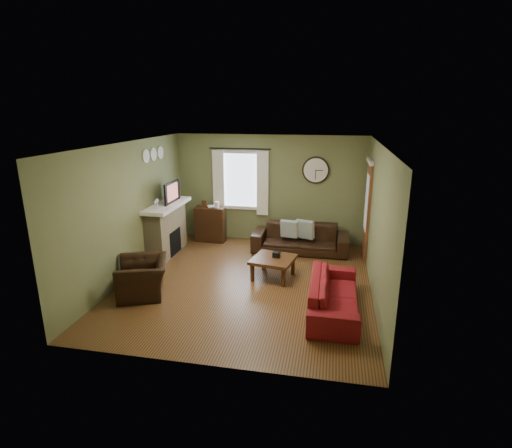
% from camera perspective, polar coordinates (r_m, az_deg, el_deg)
% --- Properties ---
extents(floor, '(4.60, 5.20, 0.00)m').
position_cam_1_polar(floor, '(7.70, -1.32, -8.30)').
color(floor, brown).
rests_on(floor, ground).
extents(ceiling, '(4.60, 5.20, 0.00)m').
position_cam_1_polar(ceiling, '(7.03, -1.46, 11.34)').
color(ceiling, white).
rests_on(ceiling, ground).
extents(wall_left, '(0.00, 5.20, 2.60)m').
position_cam_1_polar(wall_left, '(8.06, -17.56, 1.85)').
color(wall_left, olive).
rests_on(wall_left, ground).
extents(wall_right, '(0.00, 5.20, 2.60)m').
position_cam_1_polar(wall_right, '(7.14, 16.95, 0.08)').
color(wall_right, olive).
rests_on(wall_right, ground).
extents(wall_back, '(4.60, 0.00, 2.60)m').
position_cam_1_polar(wall_back, '(9.75, 1.93, 5.01)').
color(wall_back, olive).
rests_on(wall_back, ground).
extents(wall_front, '(4.60, 0.00, 2.60)m').
position_cam_1_polar(wall_front, '(4.89, -8.03, -6.82)').
color(wall_front, olive).
rests_on(wall_front, ground).
extents(fireplace, '(0.40, 1.40, 1.10)m').
position_cam_1_polar(fireplace, '(9.16, -12.69, -0.96)').
color(fireplace, tan).
rests_on(fireplace, floor).
extents(firebox, '(0.04, 0.60, 0.55)m').
position_cam_1_polar(firebox, '(9.17, -11.51, -2.53)').
color(firebox, black).
rests_on(firebox, fireplace).
extents(mantel, '(0.58, 1.60, 0.08)m').
position_cam_1_polar(mantel, '(9.00, -12.75, 2.62)').
color(mantel, white).
rests_on(mantel, fireplace).
extents(tv, '(0.08, 0.60, 0.35)m').
position_cam_1_polar(tv, '(9.08, -12.34, 4.15)').
color(tv, black).
rests_on(tv, mantel).
extents(tv_screen, '(0.02, 0.62, 0.36)m').
position_cam_1_polar(tv_screen, '(9.04, -11.89, 4.48)').
color(tv_screen, '#994C3F').
rests_on(tv_screen, mantel).
extents(medallion_left, '(0.28, 0.28, 0.03)m').
position_cam_1_polar(medallion_left, '(8.59, -15.45, 9.32)').
color(medallion_left, white).
rests_on(medallion_left, wall_left).
extents(medallion_mid, '(0.28, 0.28, 0.03)m').
position_cam_1_polar(medallion_mid, '(8.90, -14.45, 9.62)').
color(medallion_mid, white).
rests_on(medallion_mid, wall_left).
extents(medallion_right, '(0.28, 0.28, 0.03)m').
position_cam_1_polar(medallion_right, '(9.21, -13.52, 9.90)').
color(medallion_right, white).
rests_on(medallion_right, wall_left).
extents(window_pane, '(1.00, 0.02, 1.30)m').
position_cam_1_polar(window_pane, '(9.83, -2.13, 6.28)').
color(window_pane, silver).
rests_on(window_pane, wall_back).
extents(curtain_rod, '(0.03, 0.03, 1.50)m').
position_cam_1_polar(curtain_rod, '(9.62, -2.32, 10.70)').
color(curtain_rod, black).
rests_on(curtain_rod, wall_back).
extents(curtain_left, '(0.28, 0.04, 1.55)m').
position_cam_1_polar(curtain_left, '(9.88, -5.38, 5.98)').
color(curtain_left, white).
rests_on(curtain_left, wall_back).
extents(curtain_right, '(0.28, 0.04, 1.55)m').
position_cam_1_polar(curtain_right, '(9.63, 0.94, 5.78)').
color(curtain_right, white).
rests_on(curtain_right, wall_back).
extents(wall_clock, '(0.64, 0.06, 0.64)m').
position_cam_1_polar(wall_clock, '(9.50, 8.53, 7.61)').
color(wall_clock, white).
rests_on(wall_clock, wall_back).
extents(door, '(0.05, 0.90, 2.10)m').
position_cam_1_polar(door, '(8.98, 15.57, 1.80)').
color(door, brown).
rests_on(door, floor).
extents(bookshelf, '(0.73, 0.31, 0.87)m').
position_cam_1_polar(bookshelf, '(9.91, -6.56, -0.05)').
color(bookshelf, black).
rests_on(bookshelf, floor).
extents(book, '(0.26, 0.29, 0.02)m').
position_cam_1_polar(book, '(9.82, -6.93, 2.96)').
color(book, '#422611').
rests_on(book, bookshelf).
extents(sofa_brown, '(2.18, 0.85, 0.64)m').
position_cam_1_polar(sofa_brown, '(9.23, 6.34, -2.04)').
color(sofa_brown, black).
rests_on(sofa_brown, floor).
extents(pillow_left, '(0.44, 0.27, 0.42)m').
position_cam_1_polar(pillow_left, '(9.12, 6.98, -0.76)').
color(pillow_left, '#8D9D9D').
rests_on(pillow_left, sofa_brown).
extents(pillow_right, '(0.41, 0.20, 0.39)m').
position_cam_1_polar(pillow_right, '(9.12, 4.77, -0.70)').
color(pillow_right, '#8D9D9D').
rests_on(pillow_right, sofa_brown).
extents(sofa_red, '(0.76, 1.95, 0.57)m').
position_cam_1_polar(sofa_red, '(6.70, 11.07, -9.87)').
color(sofa_red, maroon).
rests_on(sofa_red, floor).
extents(armchair, '(1.15, 1.22, 0.63)m').
position_cam_1_polar(armchair, '(7.41, -15.86, -7.33)').
color(armchair, black).
rests_on(armchair, floor).
extents(coffee_table, '(0.91, 0.91, 0.41)m').
position_cam_1_polar(coffee_table, '(7.82, 2.47, -6.27)').
color(coffee_table, '#422611').
rests_on(coffee_table, floor).
extents(tissue_box, '(0.14, 0.14, 0.10)m').
position_cam_1_polar(tissue_box, '(7.79, 2.93, -4.83)').
color(tissue_box, black).
rests_on(tissue_box, coffee_table).
extents(wine_glass_a, '(0.07, 0.07, 0.19)m').
position_cam_1_polar(wine_glass_a, '(8.47, -14.18, 2.60)').
color(wine_glass_a, white).
rests_on(wine_glass_a, mantel).
extents(wine_glass_b, '(0.07, 0.07, 0.21)m').
position_cam_1_polar(wine_glass_b, '(8.55, -13.91, 2.82)').
color(wine_glass_b, white).
rests_on(wine_glass_b, mantel).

